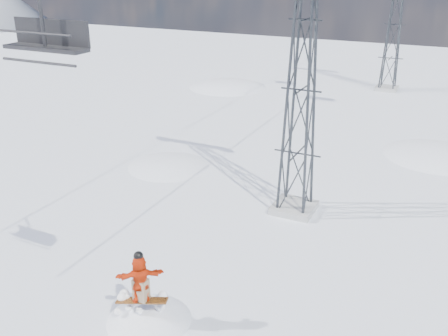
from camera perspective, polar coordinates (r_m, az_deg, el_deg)
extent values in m
plane|color=white|center=(16.67, -3.87, -15.80)|extent=(120.00, 120.00, 0.00)
sphere|color=white|center=(31.02, -5.72, -12.98)|extent=(16.00, 16.00, 16.00)
sphere|color=white|center=(35.35, 20.72, -13.23)|extent=(20.00, 20.00, 20.00)
sphere|color=white|center=(48.16, 0.42, -2.90)|extent=(22.00, 22.00, 22.00)
cube|color=#999999|center=(22.56, 8.00, -4.49)|extent=(1.80, 1.80, 0.30)
cube|color=#999999|center=(45.78, 18.08, 8.65)|extent=(1.80, 1.80, 0.30)
cube|color=#9F5415|center=(15.62, -9.37, -14.71)|extent=(1.60, 0.75, 0.23)
imported|color=red|center=(15.15, -9.56, -12.34)|extent=(1.41, 1.23, 1.54)
cube|color=#8A7255|center=(15.39, -9.46, -13.61)|extent=(0.54, 0.52, 0.71)
sphere|color=black|center=(14.74, -9.75, -9.95)|extent=(0.29, 0.29, 0.29)
cube|color=black|center=(11.47, -19.72, 12.77)|extent=(2.01, 0.45, 0.08)
cube|color=black|center=(11.58, -19.14, 14.45)|extent=(2.01, 0.06, 0.55)
cylinder|color=black|center=(11.33, -20.45, 11.27)|extent=(2.01, 0.06, 0.06)
cylinder|color=black|center=(11.21, -21.06, 14.22)|extent=(2.01, 0.05, 0.05)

